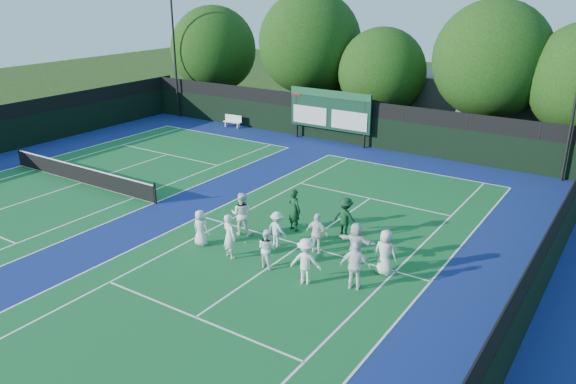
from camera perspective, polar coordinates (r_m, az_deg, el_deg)
The scene contains 31 objects.
ground at distance 22.34m, azimuth 0.03°, elevation -6.35°, with size 120.00×120.00×0.00m, color #1E370F.
court_apron at distance 26.48m, azimuth -9.66°, elevation -2.22°, with size 34.00×32.00×0.01m, color navy.
near_court at distance 23.09m, azimuth 1.40°, elevation -5.40°, with size 11.05×23.85×0.01m.
left_court at distance 32.21m, azimuth -20.18°, elevation 0.91°, with size 11.05×23.85×0.01m.
back_fence at distance 37.82m, azimuth 5.87°, elevation 6.96°, with size 34.00×0.08×3.00m.
divider_fence_right at distance 19.77m, azimuth 24.32°, elevation -7.65°, with size 0.08×32.00×3.00m.
scoreboard at distance 37.76m, azimuth 4.25°, elevation 8.28°, with size 6.00×0.21×3.55m.
clubhouse at distance 43.43m, azimuth 15.68°, elevation 8.92°, with size 18.00×6.00×4.00m, color slate.
light_pole_left at distance 45.66m, azimuth -11.56°, elevation 15.24°, with size 1.20×0.30×10.12m.
tennis_net at distance 32.06m, azimuth -20.28°, elevation 1.72°, with size 11.30×0.10×1.10m.
bench at distance 42.42m, azimuth -5.62°, elevation 7.23°, with size 1.47×0.50×0.91m.
tree_a at distance 48.05m, azimuth -7.35°, elevation 13.98°, with size 6.99×6.99×8.54m.
tree_b at distance 42.53m, azimuth 2.46°, elevation 14.61°, with size 7.54×7.54×9.78m.
tree_c at distance 40.03m, azimuth 9.77°, elevation 11.71°, with size 6.04×6.04×7.41m.
tree_d at distance 37.54m, azimuth 20.26°, elevation 12.20°, with size 7.26×7.26×9.34m.
tennis_ball_0 at distance 24.16m, azimuth -8.98°, elevation -4.38°, with size 0.07×0.07×0.07m, color #B9DA19.
tennis_ball_1 at distance 22.64m, azimuth 7.90°, elevation -6.07°, with size 0.07×0.07×0.07m, color #B9DA19.
tennis_ball_3 at distance 23.32m, azimuth -4.34°, elevation -5.12°, with size 0.07×0.07×0.07m, color #B9DA19.
tennis_ball_4 at distance 23.32m, azimuth 3.92°, elevation -5.10°, with size 0.07×0.07×0.07m, color #B9DA19.
player_front_0 at distance 23.08m, azimuth -8.87°, elevation -3.61°, with size 0.74×0.48×1.52m, color silver.
player_front_1 at distance 21.84m, azimuth -5.97°, elevation -4.47°, with size 0.66×0.43×1.81m, color white.
player_front_2 at distance 21.09m, azimuth -2.16°, elevation -5.74°, with size 0.75×0.58×1.54m, color white.
player_front_3 at distance 19.95m, azimuth 1.81°, elevation -7.04°, with size 1.11×0.64×1.72m, color white.
player_front_4 at distance 19.69m, azimuth 6.86°, elevation -7.43°, with size 1.06×0.44×1.81m, color white.
player_back_0 at distance 23.79m, azimuth -4.74°, elevation -2.22°, with size 0.91×0.71×1.87m, color white.
player_back_1 at distance 22.74m, azimuth -1.12°, elevation -3.78°, with size 0.96×0.55×1.48m, color silver.
player_back_2 at distance 22.16m, azimuth 2.98°, elevation -4.22°, with size 0.98×0.41×1.67m, color white.
player_back_3 at distance 21.52m, azimuth 6.92°, elevation -5.16°, with size 1.53×0.49×1.65m, color silver.
player_back_4 at distance 20.85m, azimuth 9.84°, elevation -6.06°, with size 0.85×0.55×1.74m, color silver.
coach_left at distance 24.10m, azimuth 0.65°, elevation -1.83°, with size 0.69×0.45×1.88m, color #0D3318.
coach_right at distance 23.65m, azimuth 5.85°, elevation -2.58°, with size 1.12×0.64×1.74m, color #0D331A.
Camera 1 is at (11.01, -16.65, 10.02)m, focal length 35.00 mm.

